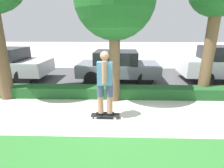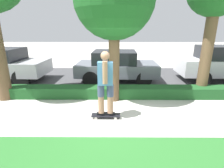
{
  "view_description": "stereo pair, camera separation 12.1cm",
  "coord_description": "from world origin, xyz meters",
  "px_view_note": "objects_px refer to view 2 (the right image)",
  "views": [
    {
      "loc": [
        0.03,
        -4.56,
        2.47
      ],
      "look_at": [
        -0.12,
        0.6,
        0.83
      ],
      "focal_mm": 28.0,
      "sensor_mm": 36.0,
      "label": 1
    },
    {
      "loc": [
        -0.09,
        -4.57,
        2.47
      ],
      "look_at": [
        -0.12,
        0.6,
        0.83
      ],
      "focal_mm": 28.0,
      "sensor_mm": 36.0,
      "label": 2
    }
  ],
  "objects_px": {
    "skater_person": "(105,83)",
    "parked_car_front": "(0,64)",
    "tree_mid": "(114,0)",
    "parked_car_middle": "(116,66)",
    "skateboard": "(106,115)",
    "parked_car_rear": "(224,63)"
  },
  "relations": [
    {
      "from": "skater_person",
      "to": "parked_car_rear",
      "type": "relative_size",
      "value": 0.41
    },
    {
      "from": "skater_person",
      "to": "parked_car_front",
      "type": "distance_m",
      "value": 6.46
    },
    {
      "from": "skater_person",
      "to": "parked_car_front",
      "type": "relative_size",
      "value": 0.41
    },
    {
      "from": "tree_mid",
      "to": "parked_car_rear",
      "type": "xyz_separation_m",
      "value": [
        5.39,
        2.54,
        -2.46
      ]
    },
    {
      "from": "tree_mid",
      "to": "parked_car_front",
      "type": "distance_m",
      "value": 6.49
    },
    {
      "from": "skateboard",
      "to": "tree_mid",
      "type": "bearing_deg",
      "value": 79.95
    },
    {
      "from": "skater_person",
      "to": "parked_car_middle",
      "type": "relative_size",
      "value": 0.47
    },
    {
      "from": "parked_car_front",
      "to": "skater_person",
      "type": "bearing_deg",
      "value": -33.69
    },
    {
      "from": "parked_car_middle",
      "to": "skater_person",
      "type": "bearing_deg",
      "value": -93.35
    },
    {
      "from": "skater_person",
      "to": "parked_car_rear",
      "type": "bearing_deg",
      "value": 34.68
    },
    {
      "from": "skater_person",
      "to": "parked_car_front",
      "type": "bearing_deg",
      "value": 144.53
    },
    {
      "from": "skater_person",
      "to": "parked_car_middle",
      "type": "distance_m",
      "value": 3.78
    },
    {
      "from": "skater_person",
      "to": "parked_car_middle",
      "type": "xyz_separation_m",
      "value": [
        0.36,
        3.75,
        -0.3
      ]
    },
    {
      "from": "tree_mid",
      "to": "parked_car_middle",
      "type": "distance_m",
      "value": 3.5
    },
    {
      "from": "skateboard",
      "to": "parked_car_front",
      "type": "xyz_separation_m",
      "value": [
        -5.26,
        3.74,
        0.76
      ]
    },
    {
      "from": "parked_car_middle",
      "to": "parked_car_rear",
      "type": "distance_m",
      "value": 5.28
    },
    {
      "from": "skater_person",
      "to": "parked_car_front",
      "type": "xyz_separation_m",
      "value": [
        -5.26,
        3.74,
        -0.23
      ]
    },
    {
      "from": "tree_mid",
      "to": "parked_car_front",
      "type": "height_order",
      "value": "tree_mid"
    },
    {
      "from": "parked_car_front",
      "to": "parked_car_middle",
      "type": "bearing_deg",
      "value": 1.84
    },
    {
      "from": "skateboard",
      "to": "parked_car_rear",
      "type": "distance_m",
      "value": 6.89
    },
    {
      "from": "skater_person",
      "to": "tree_mid",
      "type": "distance_m",
      "value": 2.64
    },
    {
      "from": "skateboard",
      "to": "parked_car_middle",
      "type": "bearing_deg",
      "value": 84.56
    }
  ]
}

